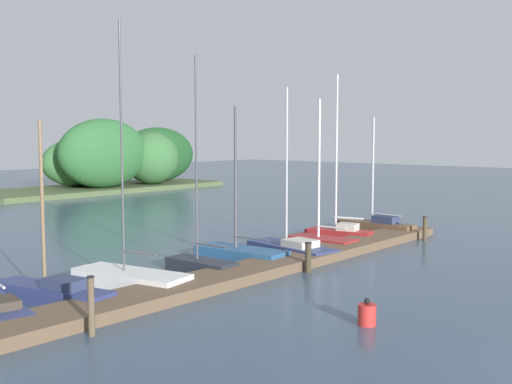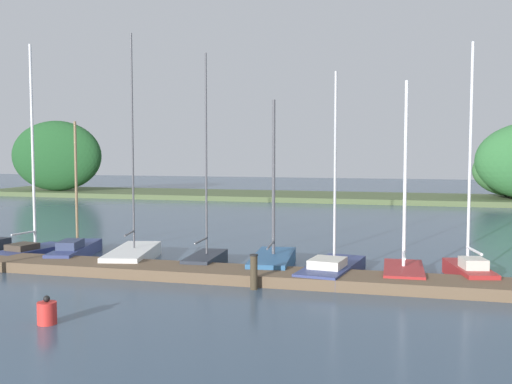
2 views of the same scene
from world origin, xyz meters
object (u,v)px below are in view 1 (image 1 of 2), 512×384
mooring_piling_1 (91,306)px  mooring_piling_3 (425,228)px  sailboat_6 (199,263)px  sailboat_11 (375,225)px  sailboat_4 (50,290)px  sailboat_8 (290,247)px  sailboat_10 (338,231)px  sailboat_5 (127,277)px  sailboat_9 (320,239)px  channel_buoy_0 (367,314)px  mooring_piling_2 (308,257)px  sailboat_7 (238,252)px

mooring_piling_1 → mooring_piling_3: mooring_piling_1 is taller
sailboat_6 → mooring_piling_3: sailboat_6 is taller
sailboat_11 → mooring_piling_1: sailboat_11 is taller
sailboat_6 → mooring_piling_3: 11.72m
sailboat_4 → sailboat_8: sailboat_8 is taller
sailboat_8 → sailboat_10: 4.30m
sailboat_6 → sailboat_5: bearing=83.0°
sailboat_9 → mooring_piling_1: (-13.27, -2.70, 0.40)m
mooring_piling_3 → sailboat_10: bearing=129.0°
sailboat_4 → sailboat_6: sailboat_6 is taller
sailboat_4 → channel_buoy_0: size_ratio=7.53×
sailboat_11 → mooring_piling_3: size_ratio=5.13×
sailboat_4 → mooring_piling_2: sailboat_4 is taller
sailboat_9 → channel_buoy_0: (-8.19, -7.22, -0.06)m
mooring_piling_1 → mooring_piling_2: bearing=1.1°
sailboat_7 → sailboat_8: size_ratio=0.88×
sailboat_5 → sailboat_4: bearing=72.6°
mooring_piling_3 → mooring_piling_1: bearing=-179.9°
sailboat_5 → sailboat_11: (14.75, -0.40, 0.08)m
mooring_piling_3 → sailboat_9: bearing=149.1°
sailboat_8 → mooring_piling_3: sailboat_8 is taller
sailboat_9 → sailboat_10: bearing=-81.2°
mooring_piling_1 → mooring_piling_2: (8.97, 0.17, -0.20)m
sailboat_9 → sailboat_11: size_ratio=1.12×
sailboat_10 → sailboat_8: bearing=84.2°
sailboat_10 → sailboat_11: sailboat_10 is taller
sailboat_7 → mooring_piling_3: (8.95, -3.38, 0.23)m
sailboat_5 → mooring_piling_1: sailboat_5 is taller
sailboat_7 → mooring_piling_3: size_ratio=5.32×
sailboat_10 → channel_buoy_0: sailboat_10 is taller
sailboat_5 → sailboat_10: bearing=-102.8°
sailboat_9 → mooring_piling_3: 5.23m
sailboat_5 → sailboat_10: size_ratio=1.11×
sailboat_10 → mooring_piling_2: size_ratio=7.12×
sailboat_5 → channel_buoy_0: bearing=179.5°
sailboat_7 → sailboat_11: bearing=-98.6°
sailboat_4 → sailboat_10: sailboat_10 is taller
sailboat_8 → sailboat_9: sailboat_8 is taller
sailboat_4 → sailboat_11: size_ratio=0.92×
sailboat_6 → mooring_piling_1: 7.15m
sailboat_5 → sailboat_11: size_ratio=1.48×
sailboat_7 → mooring_piling_1: sailboat_7 is taller
sailboat_10 → sailboat_6: bearing=77.7°
sailboat_6 → sailboat_7: size_ratio=1.28×
sailboat_9 → mooring_piling_2: (-4.30, -2.53, 0.19)m
sailboat_4 → sailboat_11: bearing=-104.8°
sailboat_6 → mooring_piling_1: bearing=112.9°
sailboat_5 → sailboat_8: bearing=-107.2°
sailboat_11 → mooring_piling_2: sailboat_11 is taller
sailboat_7 → sailboat_10: sailboat_10 is taller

